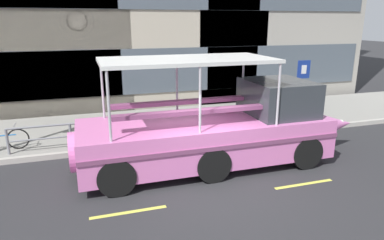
% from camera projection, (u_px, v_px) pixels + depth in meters
% --- Properties ---
extents(ground_plane, '(120.00, 120.00, 0.00)m').
position_uv_depth(ground_plane, '(210.00, 181.00, 9.72)').
color(ground_plane, '#2B2B2D').
extents(sidewalk, '(32.00, 4.80, 0.18)m').
position_uv_depth(sidewalk, '(164.00, 124.00, 14.82)').
color(sidewalk, gray).
rests_on(sidewalk, ground_plane).
extents(curb_edge, '(32.00, 0.18, 0.18)m').
position_uv_depth(curb_edge, '(180.00, 143.00, 12.54)').
color(curb_edge, '#B2ADA3').
rests_on(curb_edge, ground_plane).
extents(lane_centreline, '(25.80, 0.12, 0.01)m').
position_uv_depth(lane_centreline, '(223.00, 197.00, 8.84)').
color(lane_centreline, '#DBD64C').
rests_on(lane_centreline, ground_plane).
extents(curb_guardrail, '(11.60, 0.09, 0.89)m').
position_uv_depth(curb_guardrail, '(180.00, 122.00, 12.70)').
color(curb_guardrail, gray).
rests_on(curb_guardrail, sidewalk).
extents(parking_sign, '(0.60, 0.12, 2.56)m').
position_uv_depth(parking_sign, '(302.00, 80.00, 14.73)').
color(parking_sign, '#4C4F54').
rests_on(parking_sign, sidewalk).
extents(leaned_bicycle, '(1.74, 0.46, 0.96)m').
position_uv_depth(leaned_bicycle, '(1.00, 140.00, 11.42)').
color(leaned_bicycle, black).
rests_on(leaned_bicycle, sidewalk).
extents(duck_tour_boat, '(9.40, 2.67, 3.31)m').
position_uv_depth(duck_tour_boat, '(221.00, 130.00, 10.71)').
color(duck_tour_boat, pink).
rests_on(duck_tour_boat, ground_plane).
extents(pedestrian_near_bow, '(0.44, 0.24, 1.55)m').
position_uv_depth(pedestrian_near_bow, '(261.00, 97.00, 15.25)').
color(pedestrian_near_bow, black).
rests_on(pedestrian_near_bow, sidewalk).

